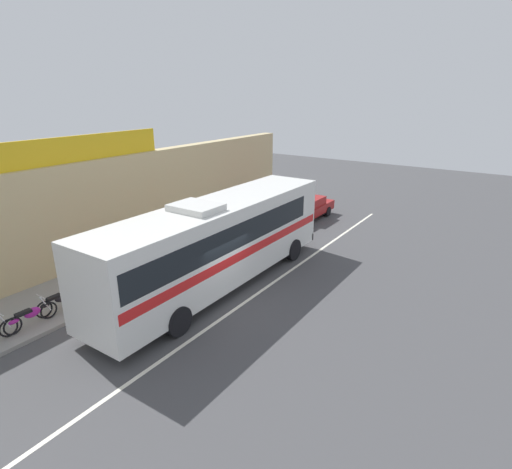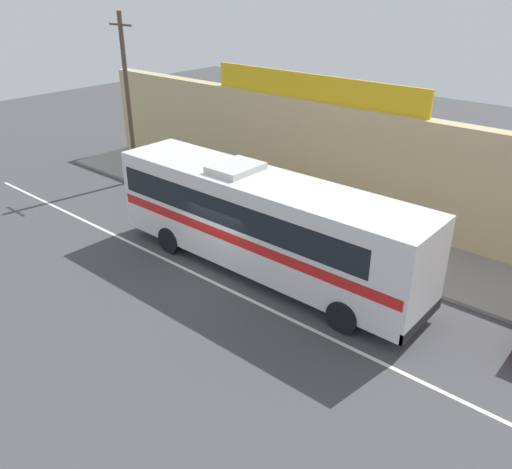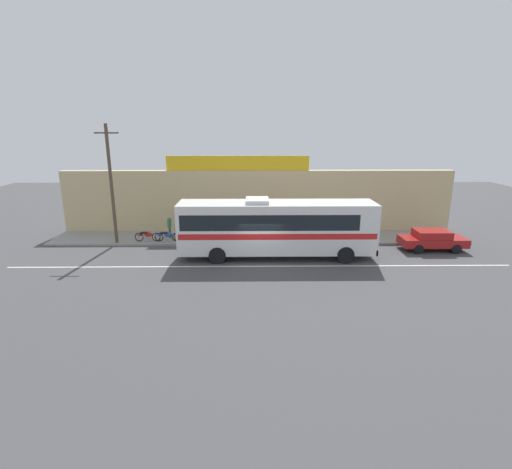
% 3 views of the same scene
% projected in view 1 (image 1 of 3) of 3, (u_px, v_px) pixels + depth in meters
% --- Properties ---
extents(ground_plane, '(70.00, 70.00, 0.00)m').
position_uv_depth(ground_plane, '(221.00, 301.00, 15.97)').
color(ground_plane, '#444447').
extents(sidewalk_slab, '(30.00, 3.60, 0.14)m').
position_uv_depth(sidewalk_slab, '(131.00, 269.00, 18.68)').
color(sidewalk_slab, gray).
rests_on(sidewalk_slab, ground_plane).
extents(storefront_facade, '(30.00, 0.70, 4.80)m').
position_uv_depth(storefront_facade, '(95.00, 212.00, 19.05)').
color(storefront_facade, tan).
rests_on(storefront_facade, ground_plane).
extents(storefront_billboard, '(10.85, 0.12, 1.10)m').
position_uv_depth(storefront_billboard, '(53.00, 152.00, 16.87)').
color(storefront_billboard, gold).
rests_on(storefront_billboard, storefront_facade).
extents(road_center_stripe, '(30.00, 0.14, 0.01)m').
position_uv_depth(road_center_stripe, '(238.00, 307.00, 15.54)').
color(road_center_stripe, silver).
rests_on(road_center_stripe, ground_plane).
extents(intercity_bus, '(12.21, 2.68, 3.78)m').
position_uv_depth(intercity_bus, '(217.00, 240.00, 16.55)').
color(intercity_bus, silver).
rests_on(intercity_bus, ground_plane).
extents(parked_car, '(4.26, 1.86, 1.37)m').
position_uv_depth(parked_car, '(308.00, 207.00, 26.04)').
color(parked_car, maroon).
rests_on(parked_car, ground_plane).
extents(motorcycle_orange, '(1.86, 0.56, 0.94)m').
position_uv_depth(motorcycle_orange, '(30.00, 315.00, 13.88)').
color(motorcycle_orange, black).
rests_on(motorcycle_orange, sidewalk_slab).
extents(motorcycle_green, '(1.91, 0.56, 0.94)m').
position_uv_depth(motorcycle_green, '(60.00, 300.00, 14.92)').
color(motorcycle_green, black).
rests_on(motorcycle_green, sidewalk_slab).
extents(pedestrian_far_right, '(0.30, 0.48, 1.63)m').
position_uv_depth(pedestrian_far_right, '(109.00, 253.00, 17.86)').
color(pedestrian_far_right, black).
rests_on(pedestrian_far_right, sidewalk_slab).
extents(pedestrian_near_shop, '(0.30, 0.48, 1.60)m').
position_uv_depth(pedestrian_near_shop, '(154.00, 241.00, 19.29)').
color(pedestrian_near_shop, brown).
rests_on(pedestrian_near_shop, sidewalk_slab).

